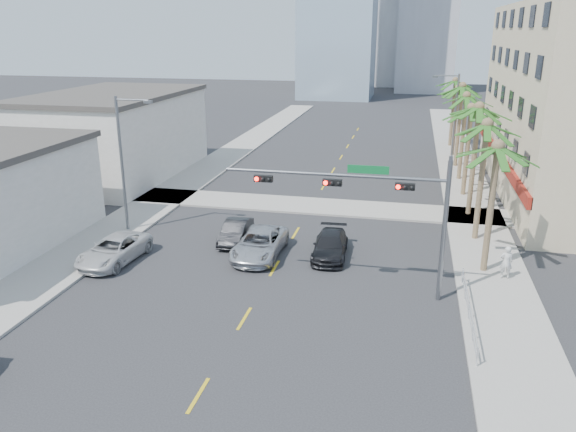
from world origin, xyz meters
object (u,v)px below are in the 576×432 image
(pedestrian, at_px, (506,262))
(car_lane_right, at_px, (330,246))
(car_parked_far, at_px, (114,250))
(car_lane_left, at_px, (236,232))
(traffic_signal_mast, at_px, (379,200))
(car_lane_center, at_px, (260,244))

(pedestrian, bearing_deg, car_lane_right, -10.20)
(car_parked_far, height_order, pedestrian, pedestrian)
(car_parked_far, distance_m, pedestrian, 22.10)
(car_lane_left, relative_size, car_lane_right, 0.87)
(car_parked_far, relative_size, car_lane_right, 1.11)
(traffic_signal_mast, height_order, car_lane_left, traffic_signal_mast)
(car_lane_left, distance_m, car_lane_center, 2.89)
(car_lane_left, relative_size, car_lane_center, 0.75)
(car_lane_left, xyz_separation_m, pedestrian, (16.02, -2.48, 0.38))
(car_parked_far, distance_m, car_lane_right, 12.74)
(car_lane_left, bearing_deg, traffic_signal_mast, -34.31)
(car_parked_far, xyz_separation_m, car_lane_right, (12.24, 3.52, -0.04))
(car_parked_far, height_order, car_lane_left, car_parked_far)
(car_lane_right, height_order, pedestrian, pedestrian)
(car_lane_right, bearing_deg, car_lane_left, 166.83)
(traffic_signal_mast, relative_size, car_lane_right, 2.32)
(traffic_signal_mast, bearing_deg, car_parked_far, 176.30)
(car_parked_far, relative_size, car_lane_center, 0.95)
(traffic_signal_mast, bearing_deg, car_lane_left, 148.47)
(traffic_signal_mast, xyz_separation_m, pedestrian, (6.81, 3.17, -3.99))
(car_lane_center, bearing_deg, traffic_signal_mast, -27.23)
(car_lane_right, bearing_deg, car_lane_center, -171.65)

